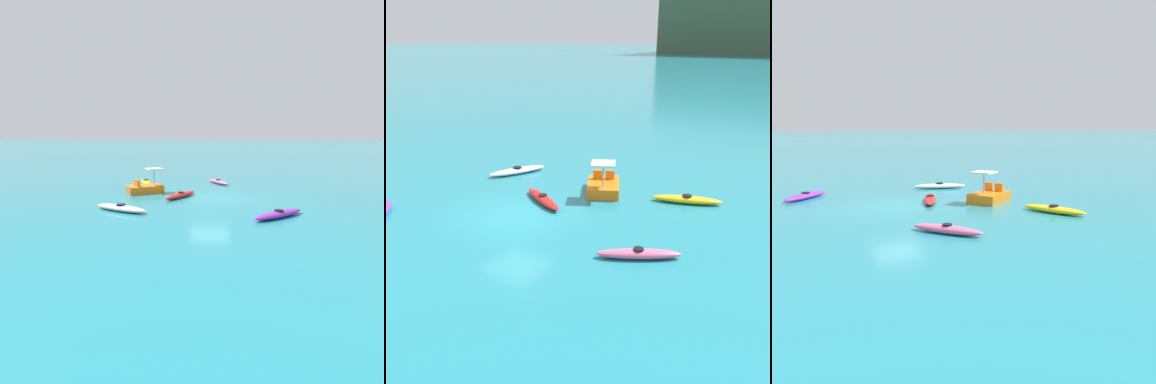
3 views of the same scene
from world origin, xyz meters
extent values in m
plane|color=teal|center=(0.00, 0.00, 0.00)|extent=(600.00, 600.00, 0.00)
ellipsoid|color=white|center=(-3.91, 4.68, 0.16)|extent=(2.03, 3.32, 0.32)
cylinder|color=black|center=(-3.91, 4.68, 0.35)|extent=(0.63, 0.63, 0.05)
ellipsoid|color=red|center=(-0.01, 1.91, 0.16)|extent=(3.02, 2.05, 0.32)
cylinder|color=black|center=(-0.01, 1.91, 0.35)|extent=(0.52, 0.52, 0.05)
ellipsoid|color=yellow|center=(5.53, 5.45, 0.16)|extent=(3.15, 1.67, 0.32)
cylinder|color=black|center=(5.53, 5.45, 0.35)|extent=(0.54, 0.54, 0.05)
ellipsoid|color=pink|center=(6.03, -0.58, 0.16)|extent=(2.77, 2.03, 0.32)
cylinder|color=black|center=(6.03, -0.58, 0.35)|extent=(0.50, 0.50, 0.05)
ellipsoid|color=purple|center=(-4.60, -3.44, 0.16)|extent=(2.64, 3.01, 0.32)
cylinder|color=black|center=(-4.60, -3.44, 0.35)|extent=(0.63, 0.63, 0.05)
cube|color=orange|center=(1.60, 4.63, 0.25)|extent=(2.46, 2.82, 0.50)
cube|color=orange|center=(1.60, 5.26, 0.72)|extent=(0.46, 0.35, 0.44)
cube|color=orange|center=(1.08, 4.97, 0.72)|extent=(0.46, 0.35, 0.44)
cylinder|color=#B2B2B7|center=(1.93, 4.01, 1.05)|extent=(0.08, 0.08, 1.10)
cube|color=silver|center=(1.93, 4.01, 1.64)|extent=(1.49, 1.49, 0.08)
camera|label=1|loc=(-19.69, -0.29, 3.95)|focal=29.09mm
camera|label=2|loc=(11.80, -13.13, 7.27)|focal=41.63mm
camera|label=3|loc=(18.85, -8.07, 3.99)|focal=38.13mm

